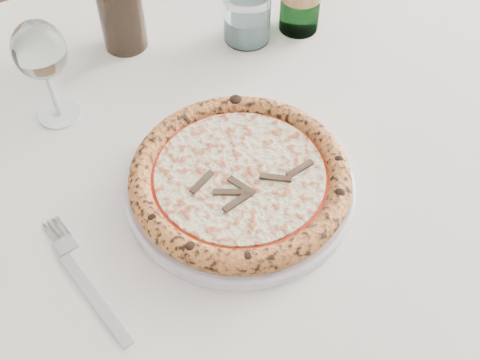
{
  "coord_description": "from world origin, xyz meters",
  "views": [
    {
      "loc": [
        -0.36,
        -0.68,
        1.36
      ],
      "look_at": [
        -0.09,
        -0.28,
        0.78
      ],
      "focal_mm": 45.0,
      "sensor_mm": 36.0,
      "label": 1
    }
  ],
  "objects_px": {
    "chair_far": "(49,8)",
    "tumbler": "(247,19)",
    "dining_table": "(203,179)",
    "wine_glass": "(40,53)",
    "plate": "(240,186)",
    "pizza": "(240,177)"
  },
  "relations": [
    {
      "from": "dining_table",
      "to": "chair_far",
      "type": "relative_size",
      "value": 1.71
    },
    {
      "from": "dining_table",
      "to": "pizza",
      "type": "bearing_deg",
      "value": -90.0
    },
    {
      "from": "dining_table",
      "to": "tumbler",
      "type": "xyz_separation_m",
      "value": [
        0.18,
        0.16,
        0.12
      ]
    },
    {
      "from": "chair_far",
      "to": "tumbler",
      "type": "bearing_deg",
      "value": -74.34
    },
    {
      "from": "wine_glass",
      "to": "tumbler",
      "type": "xyz_separation_m",
      "value": [
        0.32,
        0.0,
        -0.08
      ]
    },
    {
      "from": "chair_far",
      "to": "tumbler",
      "type": "distance_m",
      "value": 0.66
    },
    {
      "from": "tumbler",
      "to": "plate",
      "type": "bearing_deg",
      "value": -125.12
    },
    {
      "from": "dining_table",
      "to": "plate",
      "type": "distance_m",
      "value": 0.13
    },
    {
      "from": "chair_far",
      "to": "plate",
      "type": "xyz_separation_m",
      "value": [
        -0.02,
        -0.84,
        0.23
      ]
    },
    {
      "from": "dining_table",
      "to": "wine_glass",
      "type": "relative_size",
      "value": 10.12
    },
    {
      "from": "plate",
      "to": "wine_glass",
      "type": "xyz_separation_m",
      "value": [
        -0.14,
        0.25,
        0.1
      ]
    },
    {
      "from": "dining_table",
      "to": "plate",
      "type": "height_order",
      "value": "plate"
    },
    {
      "from": "chair_far",
      "to": "tumbler",
      "type": "relative_size",
      "value": 11.21
    },
    {
      "from": "tumbler",
      "to": "chair_far",
      "type": "bearing_deg",
      "value": 105.66
    },
    {
      "from": "chair_far",
      "to": "pizza",
      "type": "relative_size",
      "value": 3.33
    },
    {
      "from": "wine_glass",
      "to": "chair_far",
      "type": "bearing_deg",
      "value": 74.95
    },
    {
      "from": "dining_table",
      "to": "pizza",
      "type": "height_order",
      "value": "pizza"
    },
    {
      "from": "dining_table",
      "to": "pizza",
      "type": "relative_size",
      "value": 5.7
    },
    {
      "from": "chair_far",
      "to": "wine_glass",
      "type": "distance_m",
      "value": 0.7
    },
    {
      "from": "pizza",
      "to": "wine_glass",
      "type": "xyz_separation_m",
      "value": [
        -0.14,
        0.25,
        0.09
      ]
    },
    {
      "from": "wine_glass",
      "to": "tumbler",
      "type": "distance_m",
      "value": 0.33
    },
    {
      "from": "plate",
      "to": "pizza",
      "type": "relative_size",
      "value": 1.05
    }
  ]
}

